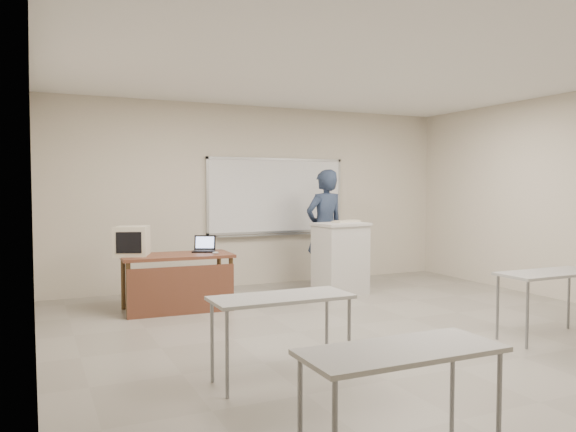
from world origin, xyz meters
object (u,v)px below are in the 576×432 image
instructor_desk (179,271)px  laptop (202,248)px  presenter (325,229)px  crt_monitor (133,241)px  whiteboard (277,197)px  podium (340,258)px  mouse (215,253)px  keyboard (346,221)px

instructor_desk → laptop: (0.40, 0.26, 0.26)m
presenter → crt_monitor: bearing=0.3°
whiteboard → presenter: 1.05m
podium → mouse: 2.09m
whiteboard → laptop: size_ratio=8.29×
podium → crt_monitor: crt_monitor is taller
crt_monitor → mouse: size_ratio=5.42×
instructor_desk → crt_monitor: size_ratio=3.09×
laptop → presenter: 2.25m
laptop → podium: bearing=21.7°
podium → keyboard: 0.59m
mouse → presenter: (2.11, 0.83, 0.20)m
laptop → presenter: (2.19, 0.48, 0.16)m
laptop → presenter: presenter is taller
keyboard → podium: bearing=-170.1°
crt_monitor → presenter: presenter is taller
instructor_desk → whiteboard: bearing=38.1°
presenter → keyboard: bearing=92.6°
crt_monitor → whiteboard: bearing=45.3°
instructor_desk → presenter: presenter is taller
podium → presenter: bearing=77.6°
podium → mouse: bearing=178.6°
whiteboard → keyboard: whiteboard is taller
podium → mouse: size_ratio=12.71×
whiteboard → mouse: bearing=-135.2°
laptop → mouse: laptop is taller
podium → whiteboard: bearing=102.3°
laptop → keyboard: bearing=23.9°
instructor_desk → podium: 2.55m
whiteboard → podium: size_ratio=2.25×
podium → crt_monitor: size_ratio=2.35×
podium → keyboard: keyboard is taller
instructor_desk → podium: podium is taller
instructor_desk → podium: (2.55, 0.15, 0.01)m
laptop → crt_monitor: bearing=-153.6°
whiteboard → instructor_desk: 2.70m
instructor_desk → mouse: (0.48, -0.09, 0.22)m
instructor_desk → podium: size_ratio=1.32×
instructor_desk → mouse: 0.53m
instructor_desk → keyboard: keyboard is taller
crt_monitor → laptop: (0.95, 0.03, -0.14)m
laptop → mouse: 0.36m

